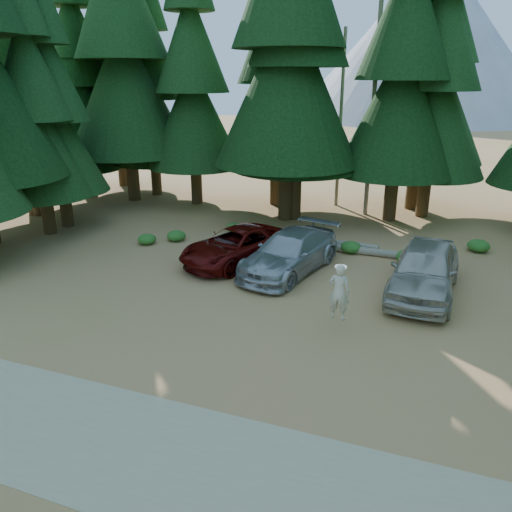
# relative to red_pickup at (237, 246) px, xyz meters

# --- Properties ---
(ground) EXTENTS (160.00, 160.00, 0.00)m
(ground) POSITION_rel_red_pickup_xyz_m (3.13, -4.76, -0.73)
(ground) COLOR #A17F44
(ground) RESTS_ON ground
(gravel_strip) EXTENTS (26.00, 3.50, 0.01)m
(gravel_strip) POSITION_rel_red_pickup_xyz_m (3.13, -11.26, -0.73)
(gravel_strip) COLOR tan
(gravel_strip) RESTS_ON ground
(forest_belt_north) EXTENTS (36.00, 7.00, 22.00)m
(forest_belt_north) POSITION_rel_red_pickup_xyz_m (3.13, 10.24, -0.73)
(forest_belt_north) COLOR black
(forest_belt_north) RESTS_ON ground
(forest_belt_west) EXTENTS (6.00, 22.00, 22.00)m
(forest_belt_west) POSITION_rel_red_pickup_xyz_m (-12.37, -0.76, -0.73)
(forest_belt_west) COLOR black
(forest_belt_west) RESTS_ON ground
(snag_front) EXTENTS (0.24, 0.24, 12.00)m
(snag_front) POSITION_rel_red_pickup_xyz_m (3.93, 9.74, 5.27)
(snag_front) COLOR slate
(snag_front) RESTS_ON ground
(snag_back) EXTENTS (0.20, 0.20, 10.00)m
(snag_back) POSITION_rel_red_pickup_xyz_m (1.93, 11.24, 4.27)
(snag_back) COLOR slate
(snag_back) RESTS_ON ground
(mountain_peak) EXTENTS (48.00, 50.00, 28.00)m
(mountain_peak) POSITION_rel_red_pickup_xyz_m (0.54, 83.47, 11.97)
(mountain_peak) COLOR gray
(mountain_peak) RESTS_ON ground
(red_pickup) EXTENTS (4.26, 5.80, 1.47)m
(red_pickup) POSITION_rel_red_pickup_xyz_m (0.00, 0.00, 0.00)
(red_pickup) COLOR #530907
(red_pickup) RESTS_ON ground
(silver_minivan_center) EXTENTS (3.44, 5.89, 1.60)m
(silver_minivan_center) POSITION_rel_red_pickup_xyz_m (2.40, -0.27, 0.07)
(silver_minivan_center) COLOR #A9ACB1
(silver_minivan_center) RESTS_ON ground
(silver_minivan_right) EXTENTS (2.57, 5.65, 1.88)m
(silver_minivan_right) POSITION_rel_red_pickup_xyz_m (7.58, -0.70, 0.21)
(silver_minivan_right) COLOR #B9B2A5
(silver_minivan_right) RESTS_ON ground
(frisbee_player) EXTENTS (0.66, 0.45, 1.81)m
(frisbee_player) POSITION_rel_red_pickup_xyz_m (5.22, -4.51, 0.57)
(frisbee_player) COLOR beige
(frisbee_player) RESTS_ON ground
(log_left) EXTENTS (4.45, 0.62, 0.32)m
(log_left) POSITION_rel_red_pickup_xyz_m (3.29, 3.51, -0.57)
(log_left) COLOR slate
(log_left) RESTS_ON ground
(log_mid) EXTENTS (2.71, 2.60, 0.29)m
(log_mid) POSITION_rel_red_pickup_xyz_m (1.11, 3.47, -0.59)
(log_mid) COLOR slate
(log_mid) RESTS_ON ground
(log_right) EXTENTS (5.23, 0.42, 0.33)m
(log_right) POSITION_rel_red_pickup_xyz_m (5.97, 2.77, -0.57)
(log_right) COLOR slate
(log_right) RESTS_ON ground
(shrub_far_left) EXTENTS (0.90, 0.90, 0.50)m
(shrub_far_left) POSITION_rel_red_pickup_xyz_m (-3.84, 1.66, -0.49)
(shrub_far_left) COLOR #255A1B
(shrub_far_left) RESTS_ON ground
(shrub_left) EXTENTS (0.92, 0.92, 0.50)m
(shrub_left) POSITION_rel_red_pickup_xyz_m (-1.67, 3.83, -0.48)
(shrub_left) COLOR #255A1B
(shrub_left) RESTS_ON ground
(shrub_center_left) EXTENTS (1.05, 1.05, 0.58)m
(shrub_center_left) POSITION_rel_red_pickup_xyz_m (1.44, 2.35, -0.44)
(shrub_center_left) COLOR #255A1B
(shrub_center_left) RESTS_ON ground
(shrub_center_right) EXTENTS (0.93, 0.93, 0.51)m
(shrub_center_right) POSITION_rel_red_pickup_xyz_m (4.33, 2.87, -0.48)
(shrub_center_right) COLOR #255A1B
(shrub_center_right) RESTS_ON ground
(shrub_right) EXTENTS (1.17, 1.17, 0.65)m
(shrub_right) POSITION_rel_red_pickup_xyz_m (6.95, 2.24, -0.41)
(shrub_right) COLOR #255A1B
(shrub_right) RESTS_ON ground
(shrub_far_right) EXTENTS (0.98, 0.98, 0.54)m
(shrub_far_right) POSITION_rel_red_pickup_xyz_m (9.72, 5.03, -0.46)
(shrub_far_right) COLOR #255A1B
(shrub_far_right) RESTS_ON ground
(shrub_edge_west) EXTENTS (0.86, 0.86, 0.47)m
(shrub_edge_west) POSITION_rel_red_pickup_xyz_m (-4.91, 0.74, -0.50)
(shrub_edge_west) COLOR #255A1B
(shrub_edge_west) RESTS_ON ground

